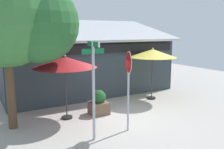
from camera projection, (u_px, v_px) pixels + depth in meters
ground_plane at (123, 119)px, 9.88m from camera, size 28.00×28.00×0.10m
cafe_building at (87, 64)px, 14.05m from camera, size 9.85×4.79×4.23m
street_sign_post at (94, 82)px, 7.55m from camera, size 0.75×0.81×3.20m
stop_sign at (128, 76)px, 8.29m from camera, size 0.26×0.73×2.82m
patio_umbrella_crimson_left at (65, 62)px, 9.42m from camera, size 2.49×2.49×2.59m
patio_umbrella_mustard_center at (153, 54)px, 12.27m from camera, size 2.40×2.40×2.67m
shade_tree at (14, 16)px, 8.15m from camera, size 4.28×3.76×6.00m
sidewalk_planter at (99, 103)px, 10.26m from camera, size 0.74×0.74×1.05m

